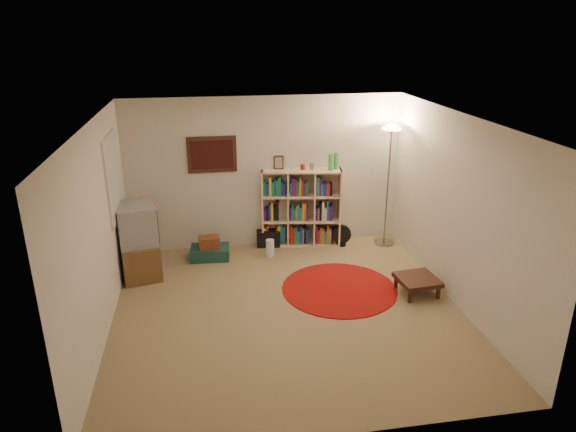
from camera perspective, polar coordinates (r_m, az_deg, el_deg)
name	(u,v)px	position (r m, az deg, el deg)	size (l,w,h in m)	color
room	(283,220)	(6.36, -0.55, -0.44)	(4.54, 4.54, 2.54)	#8F7754
bookshelf	(300,208)	(8.62, 1.34, 0.86)	(1.36, 0.58, 1.57)	#FFD3AA
floor_lamp	(391,146)	(8.47, 11.33, 7.64)	(0.50, 0.50, 2.05)	#959599
floor_fan	(341,235)	(8.73, 5.94, -2.15)	(0.33, 0.20, 0.37)	black
tv_stand	(138,242)	(7.87, -16.30, -2.75)	(0.69, 0.86, 1.11)	brown
dvd_box	(154,273)	(7.98, -14.69, -6.12)	(0.30, 0.26, 0.09)	#929397
suitcase	(210,253)	(8.35, -8.66, -4.03)	(0.63, 0.43, 0.20)	#163E38
wicker_basket	(209,242)	(8.25, -8.75, -2.91)	(0.34, 0.25, 0.18)	#622D18
duffel_bag	(268,237)	(8.76, -2.22, -2.35)	(0.41, 0.35, 0.27)	black
paper_towel	(270,248)	(8.32, -2.01, -3.57)	(0.17, 0.17, 0.28)	white
red_rug	(339,289)	(7.41, 5.71, -8.03)	(1.63, 1.63, 0.01)	maroon
side_table	(417,280)	(7.40, 14.18, -6.93)	(0.58, 0.58, 0.24)	#351812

